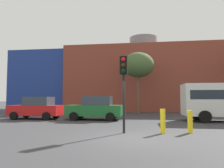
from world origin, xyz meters
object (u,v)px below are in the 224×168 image
object	(u,v)px
parked_car_2	(95,108)
bollard_yellow_1	(190,122)
traffic_light_island	(124,76)
bollard_yellow_0	(163,121)
parked_car_1	(37,108)
bare_tree_0	(138,65)

from	to	relation	value
parked_car_2	bollard_yellow_1	size ratio (longest dim) A/B	3.96
traffic_light_island	bollard_yellow_1	xyz separation A→B (m)	(3.17, 0.51, -2.20)
parked_car_2	traffic_light_island	distance (m)	6.92
bollard_yellow_0	parked_car_2	bearing A→B (deg)	127.73
parked_car_1	bare_tree_0	distance (m)	11.46
parked_car_1	bollard_yellow_0	size ratio (longest dim) A/B	3.57
traffic_light_island	bollard_yellow_1	bearing A→B (deg)	104.37
parked_car_2	bollard_yellow_0	bearing A→B (deg)	127.73
parked_car_2	bollard_yellow_0	xyz separation A→B (m)	(4.59, -5.93, -0.34)
parked_car_1	traffic_light_island	size ratio (longest dim) A/B	1.11
parked_car_1	parked_car_2	distance (m)	4.86
parked_car_2	bollard_yellow_0	size ratio (longest dim) A/B	3.68
parked_car_2	bare_tree_0	xyz separation A→B (m)	(3.22, 6.85, 4.34)
parked_car_2	traffic_light_island	xyz separation A→B (m)	(2.74, -6.09, 1.82)
bare_tree_0	bollard_yellow_1	bearing A→B (deg)	-77.77
bare_tree_0	bollard_yellow_0	size ratio (longest dim) A/B	5.75
parked_car_1	parked_car_2	xyz separation A→B (m)	(4.86, -0.00, 0.03)
parked_car_2	traffic_light_island	world-z (taller)	traffic_light_island
parked_car_1	traffic_light_island	distance (m)	9.92
parked_car_1	bollard_yellow_0	distance (m)	11.17
traffic_light_island	bollard_yellow_1	world-z (taller)	traffic_light_island
bare_tree_0	bollard_yellow_1	world-z (taller)	bare_tree_0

